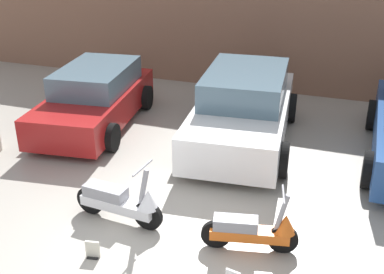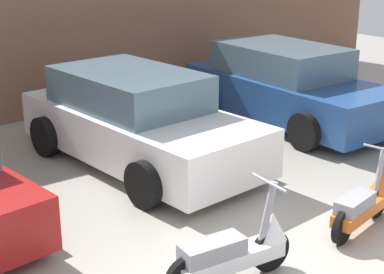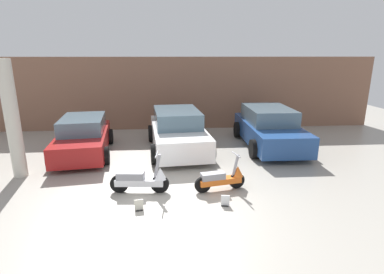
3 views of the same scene
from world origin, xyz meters
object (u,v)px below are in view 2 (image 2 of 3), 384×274
Objects in this scene: scooter_front_left at (236,250)px; scooter_front_right at (364,202)px; car_rear_right at (287,86)px; car_rear_center at (137,120)px.

scooter_front_right is (2.05, -0.01, -0.03)m from scooter_front_left.
car_rear_right is (4.50, 3.74, 0.33)m from scooter_front_left.
car_rear_center is (-1.04, 3.56, 0.36)m from scooter_front_right.
scooter_front_right is at bearing 11.02° from car_rear_center.
scooter_front_left is at bearing -49.40° from car_rear_right.
car_rear_right reaches higher than scooter_front_right.
car_rear_center is at bearing 79.23° from scooter_front_left.
car_rear_right is at bearing 87.96° from car_rear_center.
scooter_front_right is 0.30× the size of car_rear_center.
car_rear_right reaches higher than scooter_front_left.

